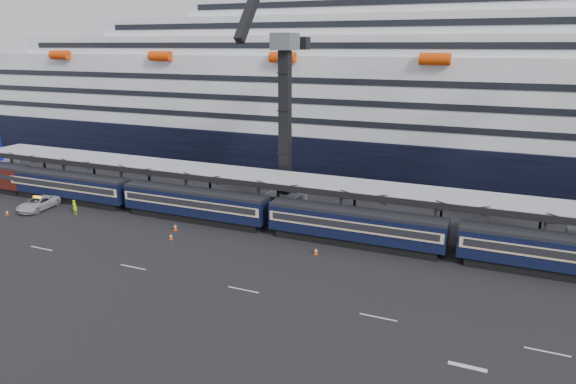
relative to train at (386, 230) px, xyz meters
name	(u,v)px	position (x,y,z in m)	size (l,w,h in m)	color
ground	(413,300)	(4.65, -10.00, -2.20)	(260.00, 260.00, 0.00)	black
lane_markings	(519,355)	(12.80, -15.23, -2.19)	(111.00, 4.27, 0.02)	beige
train	(386,230)	(0.00, 0.00, 0.00)	(133.05, 3.00, 4.05)	black
canopy	(440,196)	(4.65, 4.00, 3.05)	(130.00, 6.25, 5.53)	gray
cruise_ship	(463,99)	(3.57, 35.99, 10.14)	(214.09, 28.84, 34.00)	black
crane_dark_near	(284,117)	(-15.35, 8.59, 9.73)	(4.50, 17.75, 35.08)	#4F5357
pickup_truck	(38,204)	(-44.50, -4.39, -1.38)	(2.72, 5.89, 1.64)	#A9ABB0
worker	(75,207)	(-38.64, -3.98, -1.25)	(0.69, 0.45, 1.89)	#BAFF0D
traffic_cone_a	(7,212)	(-46.38, -7.54, -1.85)	(0.35, 0.35, 0.70)	#E83E07
traffic_cone_b	(175,227)	(-23.60, -3.87, -1.78)	(0.43, 0.43, 0.86)	#E83E07
traffic_cone_c	(171,236)	(-22.33, -6.48, -1.84)	(0.37, 0.37, 0.74)	#E83E07
traffic_cone_d	(316,251)	(-6.22, -4.12, -1.81)	(0.40, 0.40, 0.80)	#E83E07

